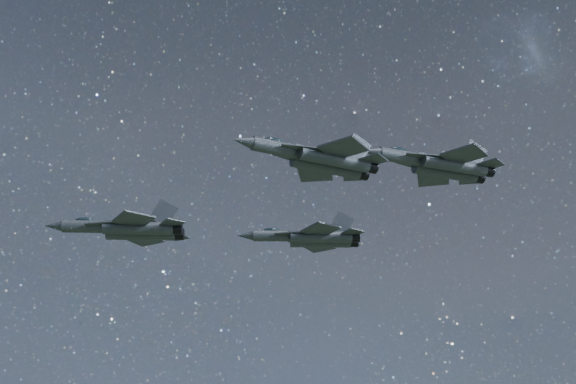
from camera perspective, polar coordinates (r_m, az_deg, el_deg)
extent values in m
cylinder|color=#2E343A|center=(91.29, -16.12, -2.83)|extent=(8.03, 2.25, 1.67)
cone|color=#2E343A|center=(92.66, -19.21, -2.73)|extent=(2.67, 1.68, 1.50)
ellipsoid|color=#19282D|center=(91.88, -16.85, -2.33)|extent=(2.63, 1.31, 0.83)
cube|color=#2E343A|center=(90.09, -12.68, -2.95)|extent=(8.88, 2.24, 1.39)
cylinder|color=#2E343A|center=(88.86, -12.55, -3.01)|extent=(9.10, 2.32, 1.67)
cylinder|color=#2E343A|center=(90.84, -12.33, -3.48)|extent=(9.10, 2.32, 1.67)
cylinder|color=black|center=(88.11, -9.39, -3.08)|extent=(1.50, 1.64, 1.54)
cylinder|color=black|center=(90.11, -9.24, -3.56)|extent=(1.50, 1.64, 1.54)
cube|color=#2E343A|center=(89.48, -15.13, -2.61)|extent=(5.69, 2.60, 0.13)
cube|color=#2E343A|center=(92.13, -14.77, -3.25)|extent=(5.67, 1.83, 0.13)
cube|color=#2E343A|center=(86.61, -12.95, -2.27)|extent=(5.75, 5.98, 0.21)
cube|color=#2E343A|center=(93.34, -12.20, -3.90)|extent=(6.01, 6.12, 0.21)
cube|color=#2E343A|center=(86.95, -9.76, -2.62)|extent=(3.39, 3.49, 0.16)
cube|color=#2E343A|center=(91.53, -9.41, -3.73)|extent=(3.54, 3.60, 0.16)
cube|color=#2E343A|center=(88.83, -10.49, -1.77)|extent=(3.71, 0.74, 3.81)
cube|color=#2E343A|center=(91.30, -10.28, -2.39)|extent=(3.73, 0.55, 3.81)
cylinder|color=#2E343A|center=(95.84, -0.66, -3.73)|extent=(7.74, 2.35, 1.61)
cone|color=#2E343A|center=(95.96, -3.62, -3.71)|extent=(2.60, 1.68, 1.44)
ellipsoid|color=#19282D|center=(96.11, -1.40, -3.29)|extent=(2.54, 1.32, 0.79)
cube|color=#2E343A|center=(95.98, 2.54, -3.77)|extent=(8.55, 2.37, 1.34)
cylinder|color=#2E343A|center=(94.88, 2.83, -3.83)|extent=(8.76, 2.45, 1.61)
cylinder|color=#2E343A|center=(96.82, 2.76, -4.24)|extent=(8.76, 2.45, 1.61)
cylinder|color=black|center=(95.30, 5.68, -3.83)|extent=(1.48, 1.61, 1.48)
cylinder|color=black|center=(97.22, 5.55, -4.24)|extent=(1.48, 1.61, 1.48)
cube|color=#2E343A|center=(94.51, 0.47, -3.52)|extent=(5.45, 2.62, 0.12)
cube|color=#2E343A|center=(97.13, 0.43, -4.08)|extent=(5.43, 1.62, 0.12)
cube|color=#2E343A|center=(92.62, 2.79, -3.19)|extent=(5.47, 5.70, 0.21)
cube|color=#2E343A|center=(99.20, 2.55, -4.60)|extent=(5.80, 5.89, 0.21)
cube|color=#2E343A|center=(94.07, 5.51, -3.43)|extent=(3.22, 3.32, 0.15)
cube|color=#2E343A|center=(98.50, 5.22, -4.38)|extent=(3.42, 3.47, 0.15)
cube|color=#2E343A|center=(95.55, 4.60, -2.67)|extent=(3.55, 0.80, 3.66)
cube|color=#2E343A|center=(97.95, 4.47, -3.21)|extent=(3.59, 0.55, 3.66)
cylinder|color=#2E343A|center=(68.47, -0.32, 3.60)|extent=(7.05, 3.49, 1.46)
cone|color=#2E343A|center=(66.99, -3.85, 4.31)|extent=(2.54, 1.93, 1.31)
ellipsoid|color=#19282D|center=(68.40, -1.18, 4.30)|extent=(2.42, 1.61, 0.72)
cube|color=#2E343A|center=(70.34, 3.32, 2.83)|extent=(7.75, 3.66, 1.22)
cylinder|color=#2E343A|center=(69.57, 3.95, 2.77)|extent=(7.94, 3.77, 1.46)
cylinder|color=#2E343A|center=(71.05, 3.25, 2.16)|extent=(7.94, 3.77, 1.46)
cylinder|color=black|center=(71.52, 7.01, 2.13)|extent=(1.57, 1.65, 1.35)
cylinder|color=black|center=(72.96, 6.27, 1.55)|extent=(1.57, 1.65, 1.35)
cube|color=#2E343A|center=(68.02, 1.41, 3.70)|extent=(4.96, 1.58, 0.11)
cube|color=#2E343A|center=(70.06, 0.53, 2.83)|extent=(4.77, 3.23, 0.11)
cube|color=#2E343A|center=(67.81, 4.69, 3.71)|extent=(5.37, 5.32, 0.19)
cube|color=#2E343A|center=(72.86, 2.31, 1.62)|extent=(4.45, 4.79, 0.19)
cube|color=#2E343A|center=(70.49, 7.24, 2.71)|extent=(3.18, 3.17, 0.14)
cube|color=#2E343A|center=(73.82, 5.54, 1.37)|extent=(2.61, 2.75, 0.14)
cube|color=#2E343A|center=(71.38, 5.94, 3.72)|extent=(3.22, 0.87, 3.33)
cube|color=#2E343A|center=(73.19, 5.03, 2.96)|extent=(3.07, 1.37, 3.33)
cylinder|color=#2E343A|center=(81.51, 10.11, 2.85)|extent=(7.68, 3.24, 1.59)
cone|color=#2E343A|center=(79.39, 7.02, 3.40)|extent=(2.70, 1.94, 1.42)
ellipsoid|color=#19282D|center=(81.30, 9.32, 3.47)|extent=(2.60, 1.58, 0.78)
cube|color=#2E343A|center=(84.05, 13.26, 2.25)|extent=(8.46, 3.36, 1.32)
cylinder|color=#2E343A|center=(83.30, 13.89, 2.21)|extent=(8.67, 3.47, 1.59)
cylinder|color=#2E343A|center=(84.83, 13.16, 1.65)|extent=(8.67, 3.47, 1.59)
cylinder|color=black|center=(85.82, 16.52, 1.73)|extent=(1.62, 1.72, 1.46)
cylinder|color=black|center=(87.30, 15.77, 1.20)|extent=(1.62, 1.72, 1.46)
cube|color=#2E343A|center=(81.27, 11.71, 2.97)|extent=(5.32, 1.30, 0.12)
cube|color=#2E343A|center=(83.37, 10.76, 2.19)|extent=(5.28, 3.17, 0.12)
cube|color=#2E343A|center=(81.49, 14.67, 3.06)|extent=(5.82, 5.82, 0.20)
cube|color=#2E343A|center=(86.66, 12.20, 1.15)|extent=(5.07, 5.39, 0.20)
cube|color=#2E343A|center=(84.73, 16.79, 2.25)|extent=(3.44, 3.45, 0.15)
cube|color=#2E343A|center=(88.13, 15.06, 1.02)|extent=(2.98, 3.11, 0.15)
cube|color=#2E343A|center=(85.50, 15.53, 3.14)|extent=(3.53, 0.67, 3.62)
cube|color=#2E343A|center=(87.36, 14.60, 2.45)|extent=(3.41, 1.23, 3.62)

